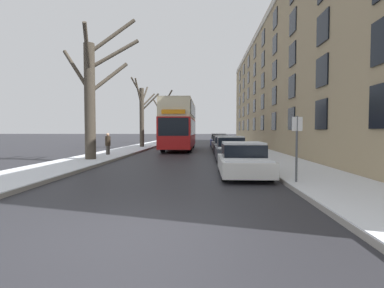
{
  "coord_description": "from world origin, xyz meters",
  "views": [
    {
      "loc": [
        1.37,
        -5.0,
        1.76
      ],
      "look_at": [
        0.34,
        17.14,
        0.78
      ],
      "focal_mm": 28.0,
      "sensor_mm": 36.0,
      "label": 1
    }
  ],
  "objects_px": {
    "double_decker_bus": "(180,123)",
    "street_sign_post": "(297,146)",
    "bare_tree_left_0": "(92,93)",
    "parked_car_0": "(243,160)",
    "parked_car_4": "(219,140)",
    "parked_car_3": "(221,142)",
    "parked_car_2": "(225,145)",
    "bare_tree_left_2": "(161,120)",
    "pedestrian_left_sidewalk": "(108,144)",
    "parked_car_1": "(230,149)",
    "bare_tree_left_1": "(142,114)"
  },
  "relations": [
    {
      "from": "double_decker_bus",
      "to": "street_sign_post",
      "type": "relative_size",
      "value": 4.75
    },
    {
      "from": "bare_tree_left_0",
      "to": "double_decker_bus",
      "type": "bearing_deg",
      "value": 69.55
    },
    {
      "from": "parked_car_0",
      "to": "parked_car_4",
      "type": "height_order",
      "value": "parked_car_4"
    },
    {
      "from": "parked_car_0",
      "to": "parked_car_3",
      "type": "relative_size",
      "value": 0.95
    },
    {
      "from": "parked_car_4",
      "to": "bare_tree_left_0",
      "type": "bearing_deg",
      "value": -114.22
    },
    {
      "from": "parked_car_2",
      "to": "parked_car_3",
      "type": "xyz_separation_m",
      "value": [
        0.0,
        5.87,
        0.0
      ]
    },
    {
      "from": "bare_tree_left_2",
      "to": "parked_car_2",
      "type": "bearing_deg",
      "value": -67.69
    },
    {
      "from": "street_sign_post",
      "to": "pedestrian_left_sidewalk",
      "type": "bearing_deg",
      "value": 132.37
    },
    {
      "from": "parked_car_0",
      "to": "parked_car_1",
      "type": "bearing_deg",
      "value": 90.0
    },
    {
      "from": "street_sign_post",
      "to": "parked_car_2",
      "type": "bearing_deg",
      "value": 95.75
    },
    {
      "from": "bare_tree_left_1",
      "to": "street_sign_post",
      "type": "height_order",
      "value": "bare_tree_left_1"
    },
    {
      "from": "double_decker_bus",
      "to": "parked_car_3",
      "type": "xyz_separation_m",
      "value": [
        3.87,
        1.72,
        -1.85
      ]
    },
    {
      "from": "bare_tree_left_0",
      "to": "pedestrian_left_sidewalk",
      "type": "relative_size",
      "value": 5.19
    },
    {
      "from": "pedestrian_left_sidewalk",
      "to": "street_sign_post",
      "type": "distance_m",
      "value": 13.99
    },
    {
      "from": "bare_tree_left_0",
      "to": "parked_car_4",
      "type": "relative_size",
      "value": 2.01
    },
    {
      "from": "double_decker_bus",
      "to": "pedestrian_left_sidewalk",
      "type": "relative_size",
      "value": 6.57
    },
    {
      "from": "street_sign_post",
      "to": "bare_tree_left_1",
      "type": "bearing_deg",
      "value": 114.43
    },
    {
      "from": "double_decker_bus",
      "to": "parked_car_4",
      "type": "distance_m",
      "value": 8.0
    },
    {
      "from": "double_decker_bus",
      "to": "parked_car_1",
      "type": "bearing_deg",
      "value": -68.18
    },
    {
      "from": "bare_tree_left_0",
      "to": "double_decker_bus",
      "type": "relative_size",
      "value": 0.79
    },
    {
      "from": "parked_car_0",
      "to": "parked_car_2",
      "type": "relative_size",
      "value": 0.98
    },
    {
      "from": "parked_car_0",
      "to": "street_sign_post",
      "type": "bearing_deg",
      "value": -57.5
    },
    {
      "from": "bare_tree_left_2",
      "to": "parked_car_4",
      "type": "height_order",
      "value": "bare_tree_left_2"
    },
    {
      "from": "parked_car_0",
      "to": "parked_car_4",
      "type": "distance_m",
      "value": 22.53
    },
    {
      "from": "bare_tree_left_2",
      "to": "bare_tree_left_1",
      "type": "bearing_deg",
      "value": -89.92
    },
    {
      "from": "parked_car_1",
      "to": "parked_car_4",
      "type": "relative_size",
      "value": 1.04
    },
    {
      "from": "parked_car_4",
      "to": "pedestrian_left_sidewalk",
      "type": "bearing_deg",
      "value": -119.19
    },
    {
      "from": "parked_car_1",
      "to": "parked_car_3",
      "type": "xyz_separation_m",
      "value": [
        -0.0,
        11.37,
        -0.04
      ]
    },
    {
      "from": "parked_car_3",
      "to": "pedestrian_left_sidewalk",
      "type": "relative_size",
      "value": 2.6
    },
    {
      "from": "bare_tree_left_2",
      "to": "parked_car_1",
      "type": "bearing_deg",
      "value": -72.32
    },
    {
      "from": "parked_car_0",
      "to": "parked_car_4",
      "type": "relative_size",
      "value": 0.96
    },
    {
      "from": "parked_car_2",
      "to": "parked_car_1",
      "type": "bearing_deg",
      "value": -90.0
    },
    {
      "from": "bare_tree_left_2",
      "to": "parked_car_1",
      "type": "relative_size",
      "value": 1.73
    },
    {
      "from": "bare_tree_left_0",
      "to": "parked_car_4",
      "type": "distance_m",
      "value": 19.44
    },
    {
      "from": "bare_tree_left_1",
      "to": "parked_car_0",
      "type": "height_order",
      "value": "bare_tree_left_1"
    },
    {
      "from": "pedestrian_left_sidewalk",
      "to": "bare_tree_left_0",
      "type": "bearing_deg",
      "value": -155.83
    },
    {
      "from": "bare_tree_left_0",
      "to": "parked_car_4",
      "type": "xyz_separation_m",
      "value": [
        7.86,
        17.48,
        -3.24
      ]
    },
    {
      "from": "bare_tree_left_1",
      "to": "parked_car_0",
      "type": "distance_m",
      "value": 19.96
    },
    {
      "from": "bare_tree_left_0",
      "to": "street_sign_post",
      "type": "xyz_separation_m",
      "value": [
        9.25,
        -7.23,
        -2.61
      ]
    },
    {
      "from": "bare_tree_left_1",
      "to": "double_decker_bus",
      "type": "height_order",
      "value": "bare_tree_left_1"
    },
    {
      "from": "bare_tree_left_2",
      "to": "parked_car_3",
      "type": "relative_size",
      "value": 1.79
    },
    {
      "from": "bare_tree_left_0",
      "to": "street_sign_post",
      "type": "distance_m",
      "value": 12.03
    },
    {
      "from": "parked_car_4",
      "to": "pedestrian_left_sidewalk",
      "type": "height_order",
      "value": "pedestrian_left_sidewalk"
    },
    {
      "from": "parked_car_1",
      "to": "street_sign_post",
      "type": "relative_size",
      "value": 1.94
    },
    {
      "from": "bare_tree_left_1",
      "to": "bare_tree_left_0",
      "type": "bearing_deg",
      "value": -90.1
    },
    {
      "from": "bare_tree_left_2",
      "to": "parked_car_2",
      "type": "xyz_separation_m",
      "value": [
        7.86,
        -19.14,
        -2.71
      ]
    },
    {
      "from": "bare_tree_left_1",
      "to": "street_sign_post",
      "type": "bearing_deg",
      "value": -65.57
    },
    {
      "from": "parked_car_0",
      "to": "pedestrian_left_sidewalk",
      "type": "distance_m",
      "value": 11.45
    },
    {
      "from": "bare_tree_left_1",
      "to": "parked_car_2",
      "type": "relative_size",
      "value": 1.68
    },
    {
      "from": "double_decker_bus",
      "to": "street_sign_post",
      "type": "xyz_separation_m",
      "value": [
        5.26,
        -17.95,
        -1.18
      ]
    }
  ]
}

